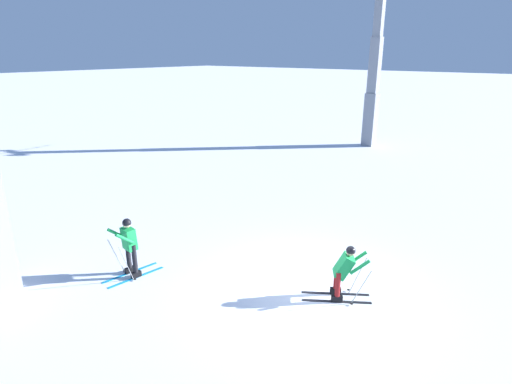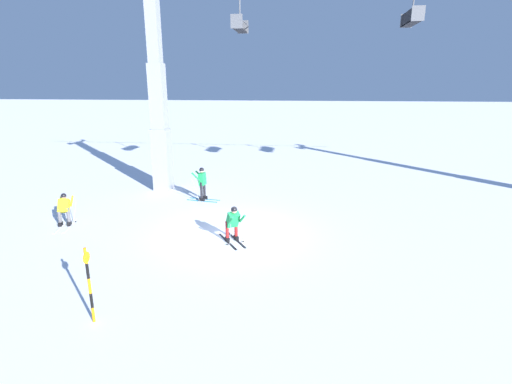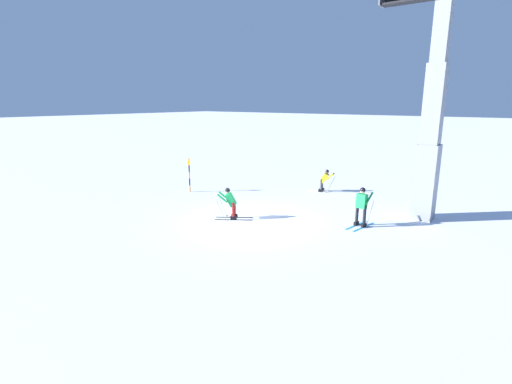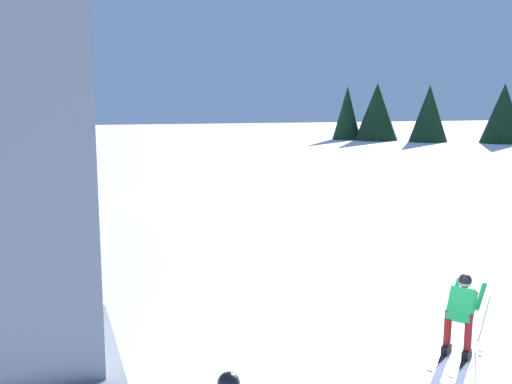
% 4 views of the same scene
% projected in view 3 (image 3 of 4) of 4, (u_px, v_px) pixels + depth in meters
% --- Properties ---
extents(ground_plane, '(260.00, 260.00, 0.00)m').
position_uv_depth(ground_plane, '(250.00, 221.00, 17.07)').
color(ground_plane, white).
extents(skier_carving_main, '(1.37, 1.70, 1.58)m').
position_uv_depth(skier_carving_main, '(231.00, 201.00, 17.19)').
color(skier_carving_main, black).
rests_on(skier_carving_main, ground_plane).
extents(lift_tower_near, '(0.91, 2.81, 10.79)m').
position_uv_depth(lift_tower_near, '(432.00, 121.00, 16.39)').
color(lift_tower_near, gray).
rests_on(lift_tower_near, ground_plane).
extents(trail_marker_pole, '(0.07, 0.28, 2.01)m').
position_uv_depth(trail_marker_pole, '(189.00, 174.00, 22.26)').
color(trail_marker_pole, orange).
rests_on(trail_marker_pole, ground_plane).
extents(skier_distant_uphill, '(1.00, 1.80, 1.46)m').
position_uv_depth(skier_distant_uphill, '(324.00, 179.00, 22.41)').
color(skier_distant_uphill, white).
rests_on(skier_distant_uphill, ground_plane).
extents(skier_distant_downhill, '(1.72, 0.75, 1.75)m').
position_uv_depth(skier_distant_downhill, '(362.00, 204.00, 16.13)').
color(skier_distant_downhill, '#198CCC').
rests_on(skier_distant_downhill, ground_plane).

